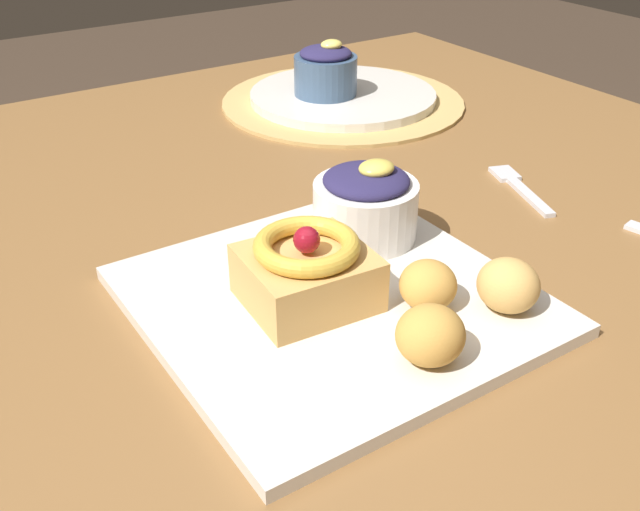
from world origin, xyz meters
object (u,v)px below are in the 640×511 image
front_plate (333,301)px  fritter_middle (428,285)px  berry_ramekin (366,204)px  fritter_back (430,335)px  fork (518,186)px  fritter_front (508,285)px  back_plate (343,96)px  back_ramekin (326,70)px  cake_slice (307,270)px

front_plate → fritter_middle: bearing=-46.0°
berry_ramekin → fritter_back: berry_ramekin is taller
berry_ramekin → fork: berry_ramekin is taller
front_plate → berry_ramekin: size_ratio=3.09×
berry_ramekin → fritter_middle: size_ratio=2.09×
fritter_front → fritter_back: size_ratio=1.00×
back_plate → back_ramekin: bearing=170.3°
back_ramekin → fork: bearing=-85.8°
cake_slice → back_plate: 0.53m
back_plate → berry_ramekin: bearing=-122.1°
fritter_front → fritter_back: bearing=-170.2°
berry_ramekin → fritter_back: bearing=-112.2°
back_ramekin → fork: size_ratio=0.72×
fork → fritter_back: bearing=142.8°
fork → fritter_middle: bearing=138.5°
fritter_back → back_plate: size_ratio=0.19×
fork → berry_ramekin: bearing=113.1°
fritter_front → back_plate: 0.55m
front_plate → back_plate: back_plate is taller
cake_slice → back_ramekin: size_ratio=1.19×
berry_ramekin → back_plate: bearing=57.9°
fritter_middle → back_plate: (0.25, 0.48, -0.02)m
fritter_front → fritter_back: (-0.10, -0.02, 0.00)m
berry_ramekin → fritter_back: size_ratio=1.90×
cake_slice → back_plate: (0.33, 0.42, -0.03)m
cake_slice → fritter_back: cake_slice is taller
berry_ramekin → back_plate: 0.42m
front_plate → fritter_middle: size_ratio=6.45×
berry_ramekin → fritter_back: (-0.07, -0.18, -0.01)m
front_plate → fritter_back: 0.11m
fritter_back → fork: fritter_back is taller
berry_ramekin → fritter_front: size_ratio=1.91×
cake_slice → berry_ramekin: size_ratio=1.08×
back_ramekin → cake_slice: bearing=-125.4°
cake_slice → fritter_middle: cake_slice is taller
front_plate → fritter_middle: fritter_middle is taller
fritter_front → back_plate: (0.20, 0.51, -0.02)m
berry_ramekin → fritter_middle: 0.13m
cake_slice → fritter_back: (0.03, -0.11, -0.01)m
fritter_front → back_ramekin: back_ramekin is taller
front_plate → fritter_front: 0.14m
cake_slice → back_plate: bearing=51.9°
fritter_back → fritter_middle: bearing=50.7°
back_ramekin → fritter_front: bearing=-108.3°
berry_ramekin → fritter_middle: berry_ramekin is taller
fork → fritter_front: bearing=151.1°
front_plate → fritter_back: (0.01, -0.11, 0.03)m
berry_ramekin → fritter_front: (0.02, -0.16, -0.01)m
berry_ramekin → back_ramekin: (0.19, 0.36, 0.00)m
front_plate → berry_ramekin: bearing=39.4°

